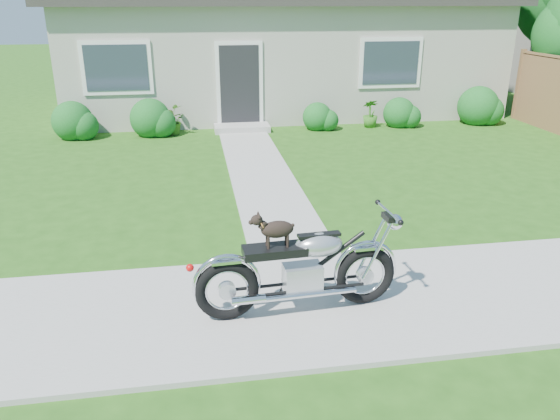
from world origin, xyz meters
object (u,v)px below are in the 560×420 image
at_px(house, 279,35).
at_px(potted_plant_left, 172,121).
at_px(motorcycle_with_dog, 302,268).
at_px(potted_plant_right, 370,113).

xyz_separation_m(house, potted_plant_left, (-3.25, -3.44, -1.81)).
height_order(potted_plant_left, motorcycle_with_dog, motorcycle_with_dog).
relative_size(house, motorcycle_with_dog, 5.66).
height_order(house, potted_plant_right, house).
bearing_deg(house, potted_plant_left, -133.33).
bearing_deg(house, motorcycle_with_dog, -97.94).
distance_m(potted_plant_left, motorcycle_with_dog, 8.86).
distance_m(house, potted_plant_left, 5.07).
bearing_deg(potted_plant_right, house, 118.79).
bearing_deg(potted_plant_left, house, 46.67).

